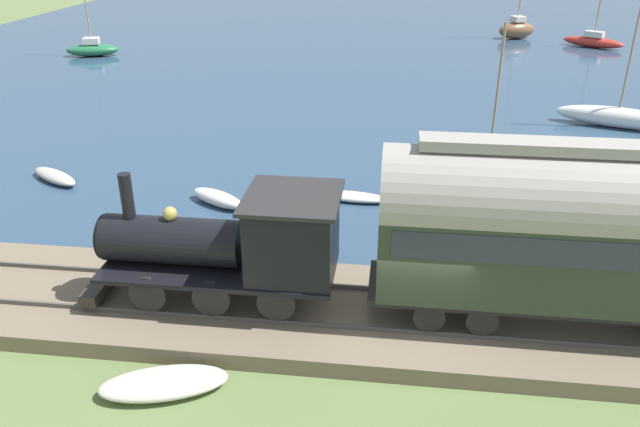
{
  "coord_description": "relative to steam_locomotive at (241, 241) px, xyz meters",
  "views": [
    {
      "loc": [
        -12.83,
        0.64,
        9.42
      ],
      "look_at": [
        3.16,
        2.65,
        1.8
      ],
      "focal_mm": 35.0,
      "sensor_mm": 36.0,
      "label": 1
    }
  ],
  "objects": [
    {
      "name": "ground_plane",
      "position": [
        -0.52,
        -4.31,
        -2.2
      ],
      "size": [
        200.0,
        200.0,
        0.0
      ],
      "primitive_type": "plane",
      "color": "#607542"
    },
    {
      "name": "harbor_water",
      "position": [
        42.54,
        -4.31,
        -2.19
      ],
      "size": [
        80.0,
        80.0,
        0.01
      ],
      "color": "#2D4760",
      "rests_on": "ground"
    },
    {
      "name": "rail_embankment",
      "position": [
        -0.0,
        -4.31,
        -1.98
      ],
      "size": [
        4.48,
        56.0,
        0.56
      ],
      "color": "#756651",
      "rests_on": "ground"
    },
    {
      "name": "steam_locomotive",
      "position": [
        0.0,
        0.0,
        0.0
      ],
      "size": [
        2.4,
        6.46,
        3.29
      ],
      "color": "black",
      "rests_on": "rail_embankment"
    },
    {
      "name": "passenger_coach",
      "position": [
        -0.0,
        -8.13,
        0.86
      ],
      "size": [
        2.29,
        9.8,
        4.53
      ],
      "color": "black",
      "rests_on": "rail_embankment"
    },
    {
      "name": "sailboat_teal",
      "position": [
        12.0,
        -7.66,
        -1.69
      ],
      "size": [
        3.14,
        4.95,
        5.88
      ],
      "rotation": [
        0.0,
        0.0,
        0.32
      ],
      "color": "#1E707A",
      "rests_on": "harbor_water"
    },
    {
      "name": "sailboat_red",
      "position": [
        40.69,
        -19.24,
        -1.7
      ],
      "size": [
        3.73,
        4.7,
        5.55
      ],
      "rotation": [
        0.0,
        0.0,
        -0.59
      ],
      "color": "#B72D23",
      "rests_on": "harbor_water"
    },
    {
      "name": "sailboat_green",
      "position": [
        32.25,
        19.5,
        -1.64
      ],
      "size": [
        2.7,
        4.16,
        8.0
      ],
      "rotation": [
        0.0,
        0.0,
        0.28
      ],
      "color": "#236B42",
      "rests_on": "harbor_water"
    },
    {
      "name": "sailboat_white",
      "position": [
        18.34,
        -14.64,
        -1.65
      ],
      "size": [
        3.03,
        5.93,
        7.58
      ],
      "rotation": [
        0.0,
        0.0,
        -0.34
      ],
      "color": "white",
      "rests_on": "harbor_water"
    },
    {
      "name": "sailboat_brown",
      "position": [
        44.21,
        -13.71,
        -1.39
      ],
      "size": [
        3.07,
        3.8,
        8.69
      ],
      "rotation": [
        0.0,
        0.0,
        0.47
      ],
      "color": "brown",
      "rests_on": "harbor_water"
    },
    {
      "name": "rowboat_off_pier",
      "position": [
        7.68,
        -2.19,
        -2.03
      ],
      "size": [
        1.05,
        2.9,
        0.32
      ],
      "rotation": [
        0.0,
        0.0,
        -0.11
      ],
      "color": "silver",
      "rests_on": "harbor_water"
    },
    {
      "name": "rowboat_far_out",
      "position": [
        6.72,
        2.61,
        -1.94
      ],
      "size": [
        1.88,
        2.47,
        0.51
      ],
      "rotation": [
        0.0,
        0.0,
        -0.54
      ],
      "color": "silver",
      "rests_on": "harbor_water"
    },
    {
      "name": "rowboat_mid_harbor",
      "position": [
        8.12,
        9.64,
        -1.99
      ],
      "size": [
        2.11,
        2.72,
        0.39
      ],
      "rotation": [
        0.0,
        0.0,
        -0.56
      ],
      "color": "#B7B2A3",
      "rests_on": "harbor_water"
    },
    {
      "name": "beached_dinghy",
      "position": [
        -3.1,
        1.07,
        -1.98
      ],
      "size": [
        1.88,
        3.0,
        0.44
      ],
      "color": "beige",
      "rests_on": "ground"
    }
  ]
}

